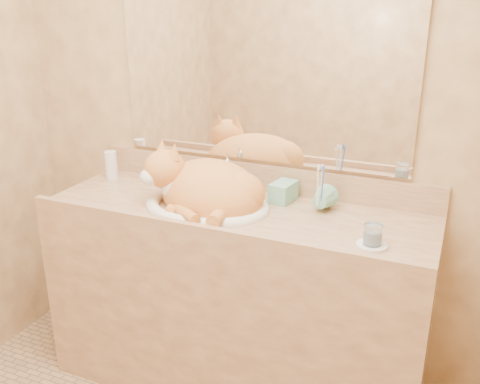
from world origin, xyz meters
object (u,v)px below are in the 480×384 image
at_px(water_glass, 373,234).
at_px(vanity_counter, 236,300).
at_px(cat, 204,185).
at_px(soap_dispenser, 276,184).
at_px(sink_basin, 207,188).
at_px(toothbrush_cup, 319,203).

bearing_deg(water_glass, vanity_counter, 167.31).
height_order(cat, soap_dispenser, cat).
bearing_deg(water_glass, cat, 170.41).
xyz_separation_m(sink_basin, water_glass, (0.70, -0.11, -0.03)).
xyz_separation_m(vanity_counter, sink_basin, (-0.12, -0.02, 0.51)).
xyz_separation_m(sink_basin, toothbrush_cup, (0.45, 0.11, -0.03)).
bearing_deg(vanity_counter, soap_dispenser, 38.01).
xyz_separation_m(toothbrush_cup, water_glass, (0.25, -0.22, 0.00)).
height_order(vanity_counter, sink_basin, sink_basin).
bearing_deg(vanity_counter, toothbrush_cup, 14.90).
distance_m(vanity_counter, toothbrush_cup, 0.58).
xyz_separation_m(soap_dispenser, toothbrush_cup, (0.19, -0.02, -0.05)).
xyz_separation_m(vanity_counter, cat, (-0.14, -0.01, 0.51)).
xyz_separation_m(cat, water_glass, (0.71, -0.12, -0.04)).
height_order(cat, toothbrush_cup, cat).
xyz_separation_m(vanity_counter, toothbrush_cup, (0.33, 0.09, 0.47)).
distance_m(vanity_counter, cat, 0.53).
bearing_deg(toothbrush_cup, sink_basin, -166.55).
distance_m(vanity_counter, sink_basin, 0.52).
xyz_separation_m(cat, soap_dispenser, (0.28, 0.12, 0.01)).
relative_size(toothbrush_cup, water_glass, 1.33).
height_order(vanity_counter, toothbrush_cup, toothbrush_cup).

